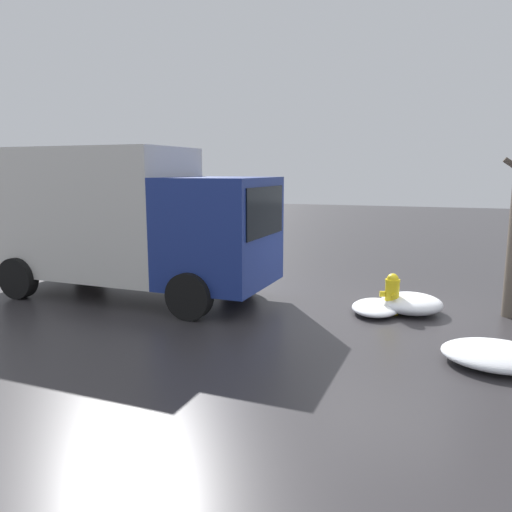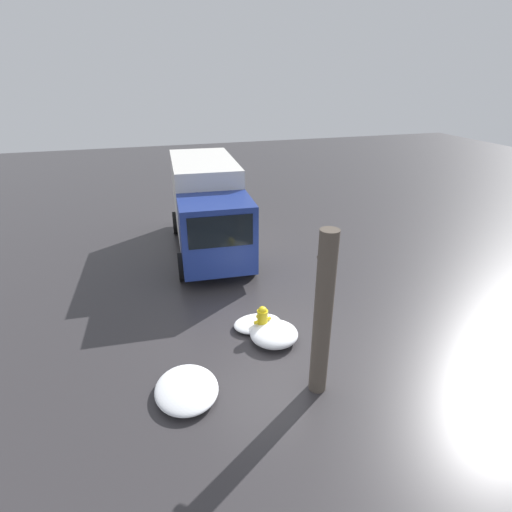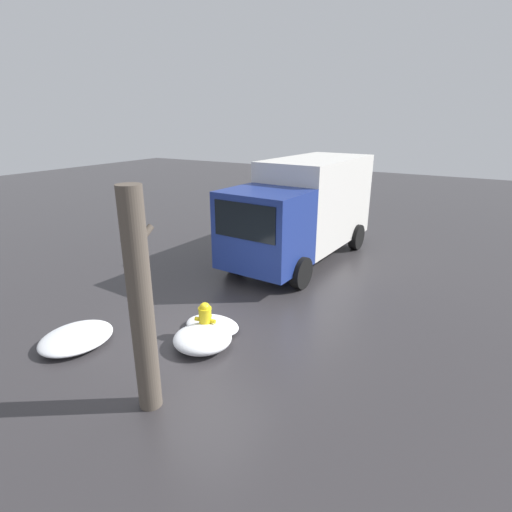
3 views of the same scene
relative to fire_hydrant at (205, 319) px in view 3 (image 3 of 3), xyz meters
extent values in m
plane|color=#333033|center=(0.00, 0.00, -0.41)|extent=(60.00, 60.00, 0.00)
cylinder|color=yellow|center=(0.00, 0.00, -0.09)|extent=(0.27, 0.27, 0.63)
cylinder|color=yellow|center=(0.00, 0.00, 0.25)|extent=(0.28, 0.28, 0.05)
sphere|color=yellow|center=(0.00, 0.00, 0.28)|extent=(0.23, 0.23, 0.23)
cylinder|color=yellow|center=(0.18, 0.04, -0.02)|extent=(0.12, 0.13, 0.11)
cylinder|color=yellow|center=(-0.05, 0.18, -0.02)|extent=(0.11, 0.12, 0.09)
cylinder|color=yellow|center=(0.04, -0.18, -0.02)|extent=(0.11, 0.12, 0.09)
cylinder|color=brown|center=(-2.21, -0.54, 1.41)|extent=(0.37, 0.37, 3.64)
cylinder|color=brown|center=(-2.05, -0.54, 2.43)|extent=(0.42, 0.10, 0.34)
cube|color=navy|center=(3.41, 0.45, 1.13)|extent=(2.10, 2.38, 2.18)
cube|color=black|center=(2.42, 0.51, 1.56)|extent=(0.15, 1.90, 0.96)
cube|color=silver|center=(6.62, 0.25, 1.44)|extent=(4.62, 2.54, 2.79)
cylinder|color=black|center=(3.43, -0.69, 0.04)|extent=(0.92, 0.34, 0.90)
cylinder|color=black|center=(3.58, 1.57, 0.04)|extent=(0.92, 0.34, 0.90)
cylinder|color=black|center=(7.67, -0.95, 0.04)|extent=(0.92, 0.34, 0.90)
cylinder|color=black|center=(7.81, 1.31, 0.04)|extent=(0.92, 0.34, 0.90)
ellipsoid|color=white|center=(0.29, 0.04, -0.30)|extent=(0.92, 1.27, 0.22)
ellipsoid|color=white|center=(-0.36, -0.19, -0.22)|extent=(1.20, 1.21, 0.38)
ellipsoid|color=white|center=(-1.60, 2.17, -0.28)|extent=(1.54, 1.33, 0.27)
camera|label=1|loc=(-0.43, 9.77, 2.37)|focal=35.00mm
camera|label=2|loc=(-8.15, 2.61, 5.77)|focal=28.00mm
camera|label=3|loc=(-6.03, -4.79, 4.08)|focal=28.00mm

